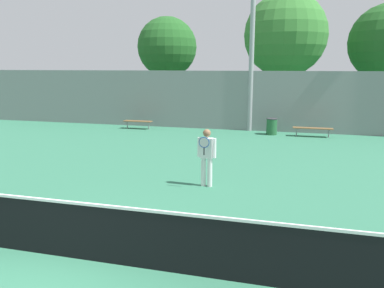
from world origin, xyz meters
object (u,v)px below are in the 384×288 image
Objects in this scene: bench_adjacent_court at (138,122)px; tree_green_tall at (167,47)px; tennis_net at (68,229)px; bench_courtside_near at (313,129)px; light_pole_far_right at (253,3)px; tree_green_broad at (285,35)px; tennis_player at (207,154)px; trash_bin at (272,126)px.

bench_adjacent_court is 0.24× the size of tree_green_tall.
tennis_net is at bearing -76.69° from tree_green_tall.
tree_green_tall is at bearing 148.00° from bench_courtside_near.
light_pole_far_right is at bearing 83.57° from tennis_net.
tree_green_broad is (3.19, 20.69, 4.84)m from tennis_net.
tennis_net is 7.30× the size of tennis_player.
tree_green_broad is (1.53, 6.01, -1.17)m from light_pole_far_right.
trash_bin is (-1.99, 0.11, 0.01)m from bench_courtside_near.
bench_courtside_near is 7.04m from light_pole_far_right.
tennis_player is 9.14m from trash_bin.
trash_bin is at bearing -37.86° from light_pole_far_right.
tennis_net is at bearing -109.74° from bench_courtside_near.
tennis_net is at bearing -104.49° from tennis_player.
light_pole_far_right is at bearing 9.99° from bench_adjacent_court.
trash_bin is 10.43m from tree_green_tall.
tree_green_broad reaches higher than tennis_net.
tennis_player reaches higher than bench_courtside_near.
tree_green_broad is (0.30, 6.97, 4.98)m from trash_bin.
tennis_player is 0.21× the size of tree_green_broad.
bench_courtside_near and bench_adjacent_court have the same top height.
tree_green_tall reaches higher than bench_courtside_near.
tennis_player is at bearing -98.69° from trash_bin.
tree_green_broad is (1.68, 15.99, 4.44)m from tennis_player.
light_pole_far_right is at bearing -104.31° from tree_green_broad.
tennis_player reaches higher than bench_adjacent_court.
tennis_net reaches higher than bench_courtside_near.
bench_courtside_near is 0.24× the size of tree_green_broad.
bench_adjacent_court is at bearing -179.17° from trash_bin.
light_pole_far_right is 1.70× the size of tree_green_tall.
bench_courtside_near is 8.82m from tree_green_broad.
trash_bin reaches higher than bench_adjacent_court.
tennis_player is at bearing -67.55° from tree_green_tall.
bench_adjacent_court is 7.29m from trash_bin.
tennis_net is 14.31m from bench_adjacent_court.
tree_green_tall reaches higher than bench_adjacent_court.
bench_courtside_near is at bearing 70.26° from tennis_net.
bench_adjacent_court is at bearing -137.01° from tree_green_broad.
light_pole_far_right is at bearing 161.73° from bench_courtside_near.
light_pole_far_right is 1.41× the size of tree_green_broad.
tennis_net is 20.51m from tree_green_tall.
tennis_player is 10.71m from bench_adjacent_court.
tree_green_broad reaches higher than tree_green_tall.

